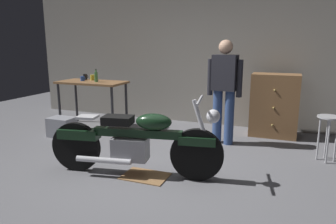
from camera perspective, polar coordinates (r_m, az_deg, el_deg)
The scene contains 13 objects.
ground_plane at distance 4.12m, azimuth -2.92°, elevation -10.88°, with size 12.00×12.00×0.00m, color slate.
back_wall at distance 6.44m, azimuth 7.43°, elevation 11.59°, with size 8.00×0.12×3.10m, color gray.
workbench at distance 6.28m, azimuth -13.46°, elevation 4.36°, with size 1.30×0.64×0.90m.
motorcycle at distance 3.93m, azimuth -5.89°, elevation -5.15°, with size 2.17×0.74×1.00m.
person_standing at distance 5.15m, azimuth 10.06°, elevation 4.34°, with size 0.57×0.26×1.67m.
shop_stool at distance 4.90m, azimuth 26.86°, elevation -2.30°, with size 0.32×0.32×0.64m.
wooden_dresser at distance 5.85m, azimuth 18.54°, elevation 1.12°, with size 0.80×0.47×1.10m.
drip_tray at distance 4.03m, azimuth -4.09°, elevation -11.39°, with size 0.56×0.40×0.01m, color olive.
storage_bin at distance 5.91m, azimuth -18.50°, elevation -2.56°, with size 0.44×0.32×0.34m, color gray.
mug_yellow_tall at distance 6.45m, azimuth -13.34°, elevation 6.04°, with size 0.12×0.09×0.11m.
mug_blue_enamel at distance 6.39m, azimuth -15.07°, elevation 5.81°, with size 0.11×0.08×0.09m.
mug_black_matte at distance 6.58m, azimuth -14.63°, elevation 6.12°, with size 0.11×0.08×0.11m.
bottle at distance 6.15m, azimuth -12.77°, elevation 6.19°, with size 0.06×0.06×0.24m.
Camera 1 is at (1.57, -3.45, 1.63)m, focal length 33.98 mm.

